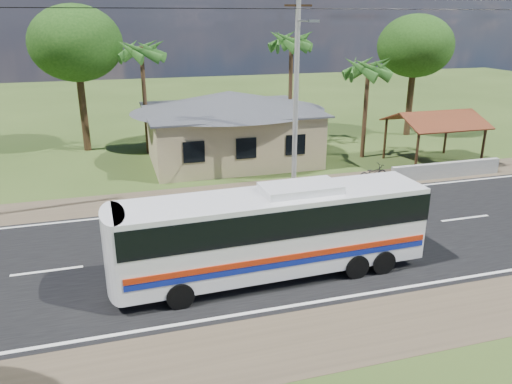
{
  "coord_description": "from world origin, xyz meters",
  "views": [
    {
      "loc": [
        -6.21,
        -17.69,
        8.8
      ],
      "look_at": [
        -0.75,
        1.0,
        1.93
      ],
      "focal_mm": 35.0,
      "sensor_mm": 36.0,
      "label": 1
    }
  ],
  "objects": [
    {
      "name": "coach_bus",
      "position": [
        -1.1,
        -2.61,
        1.92
      ],
      "size": [
        10.9,
        2.65,
        3.36
      ],
      "rotation": [
        0.0,
        0.0,
        0.03
      ],
      "color": "white",
      "rests_on": "ground"
    },
    {
      "name": "tree_behind_shed",
      "position": [
        16.0,
        16.0,
        6.68
      ],
      "size": [
        5.6,
        5.6,
        9.02
      ],
      "color": "#47301E",
      "rests_on": "ground"
    },
    {
      "name": "palm_mid",
      "position": [
        6.0,
        15.5,
        7.16
      ],
      "size": [
        2.8,
        2.8,
        8.2
      ],
      "color": "#47301E",
      "rests_on": "ground"
    },
    {
      "name": "utility_poles",
      "position": [
        2.67,
        6.49,
        5.77
      ],
      "size": [
        32.8,
        2.22,
        11.0
      ],
      "color": "#9E9E99",
      "rests_on": "ground"
    },
    {
      "name": "palm_near",
      "position": [
        9.5,
        11.0,
        5.71
      ],
      "size": [
        2.8,
        2.8,
        6.7
      ],
      "color": "#47301E",
      "rests_on": "ground"
    },
    {
      "name": "tree_behind_house",
      "position": [
        -8.0,
        18.0,
        7.12
      ],
      "size": [
        6.0,
        6.0,
        9.61
      ],
      "color": "#47301E",
      "rests_on": "ground"
    },
    {
      "name": "palm_far",
      "position": [
        -4.0,
        16.0,
        6.68
      ],
      "size": [
        2.8,
        2.8,
        7.7
      ],
      "color": "#47301E",
      "rests_on": "ground"
    },
    {
      "name": "ground",
      "position": [
        0.0,
        0.0,
        0.0
      ],
      "size": [
        120.0,
        120.0,
        0.0
      ],
      "primitive_type": "plane",
      "color": "#2E4619",
      "rests_on": "ground"
    },
    {
      "name": "road",
      "position": [
        0.0,
        0.0,
        0.01
      ],
      "size": [
        120.0,
        16.0,
        0.03
      ],
      "color": "black",
      "rests_on": "ground"
    },
    {
      "name": "waiting_shed",
      "position": [
        13.0,
        8.5,
        2.73
      ],
      "size": [
        5.2,
        4.48,
        3.35
      ],
      "color": "#322312",
      "rests_on": "ground"
    },
    {
      "name": "house",
      "position": [
        1.0,
        13.0,
        2.64
      ],
      "size": [
        12.4,
        10.0,
        5.0
      ],
      "color": "tan",
      "rests_on": "ground"
    },
    {
      "name": "concrete_barrier",
      "position": [
        12.0,
        5.6,
        0.45
      ],
      "size": [
        7.0,
        0.3,
        0.9
      ],
      "primitive_type": "cube",
      "color": "#9E9E99",
      "rests_on": "ground"
    },
    {
      "name": "motorcycle",
      "position": [
        7.59,
        6.15,
        0.49
      ],
      "size": [
        1.93,
        0.91,
        0.98
      ],
      "primitive_type": "imported",
      "rotation": [
        0.0,
        0.0,
        1.72
      ],
      "color": "black",
      "rests_on": "ground"
    }
  ]
}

